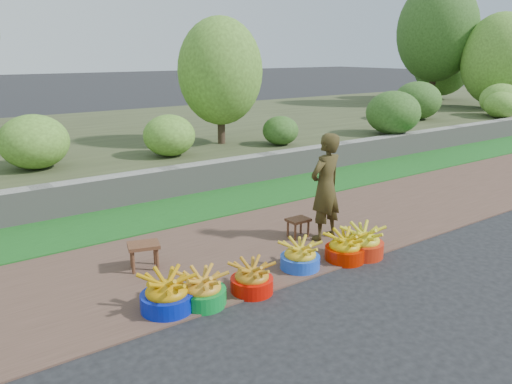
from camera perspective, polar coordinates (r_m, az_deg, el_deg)
ground_plane at (r=6.14m, az=7.64°, el=-9.37°), size 120.00×120.00×0.00m
dirt_shoulder at (r=7.02m, az=0.64°, el=-5.83°), size 80.00×2.50×0.02m
grass_verge at (r=8.62m, az=-7.24°, el=-1.73°), size 80.00×1.50×0.04m
retaining_wall at (r=9.28m, az=-9.81°, el=1.07°), size 80.00×0.35×0.55m
earth_bank at (r=13.77m, az=-18.86°, el=5.15°), size 80.00×10.00×0.50m
vegetation at (r=14.06m, az=-14.07°, el=16.19°), size 29.23×8.45×4.86m
basin_a at (r=5.32m, az=-10.15°, el=-11.47°), size 0.55×0.55×0.41m
basin_b at (r=5.40m, az=-6.12°, el=-11.08°), size 0.50×0.50×0.37m
basin_c at (r=5.62m, az=-0.48°, el=-9.90°), size 0.48×0.48×0.36m
basin_d at (r=6.20m, az=5.06°, el=-7.39°), size 0.49×0.49×0.37m
basin_e at (r=6.52m, az=10.13°, el=-6.33°), size 0.51×0.51×0.38m
basin_f at (r=6.71m, az=12.11°, el=-5.68°), size 0.55×0.55×0.41m
stool_left at (r=6.25m, az=-12.71°, el=-6.35°), size 0.44×0.38×0.33m
stool_right at (r=7.16m, az=4.85°, el=-3.48°), size 0.32×0.25×0.28m
vendor_woman at (r=6.99m, az=7.95°, el=0.57°), size 0.60×0.43×1.52m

